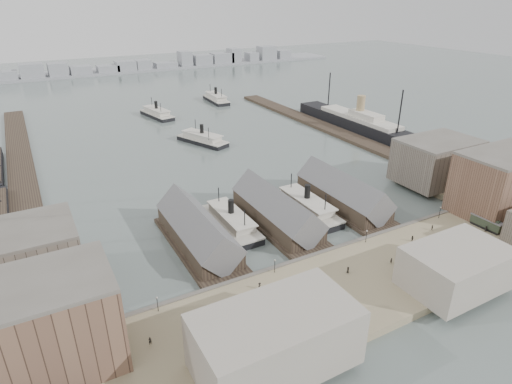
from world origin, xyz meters
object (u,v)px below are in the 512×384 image
tram (486,223)px  horse_cart_center (320,284)px  horse_cart_right (415,270)px  ferry_docked_west (231,221)px  horse_cart_left (206,331)px  ocean_steamer (359,123)px

tram → horse_cart_center: tram is taller
horse_cart_right → tram: bearing=-71.6°
ferry_docked_west → horse_cart_right: 54.52m
tram → horse_cart_left: size_ratio=2.03×
horse_cart_center → horse_cart_right: bearing=-93.5°
horse_cart_left → horse_cart_center: size_ratio=0.95×
ocean_steamer → tram: size_ratio=9.54×
ocean_steamer → tram: bearing=-111.4°
tram → horse_cart_left: 90.31m
ferry_docked_west → horse_cart_left: (-25.43, -40.76, 0.45)m
ferry_docked_west → horse_cart_right: size_ratio=5.82×
horse_cart_center → horse_cart_right: horse_cart_right is taller
ocean_steamer → tram: ocean_steamer is taller
tram → horse_cart_right: size_ratio=1.99×
ocean_steamer → horse_cart_right: size_ratio=19.00×
ferry_docked_west → ocean_steamer: size_ratio=0.31×
ocean_steamer → horse_cart_left: (-130.43, -102.62, -1.14)m
horse_cart_right → horse_cart_left: bearing=93.3°
horse_cart_left → horse_cart_right: 54.61m
horse_cart_right → ferry_docked_west: bearing=41.1°
horse_cart_center → horse_cart_right: size_ratio=1.03×
horse_cart_center → horse_cart_left: bearing=104.9°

